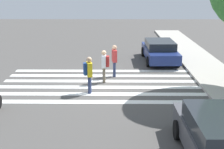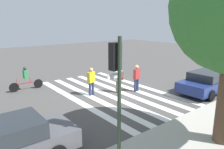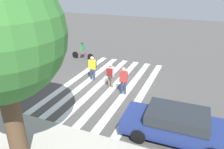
{
  "view_description": "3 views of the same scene",
  "coord_description": "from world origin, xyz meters",
  "px_view_note": "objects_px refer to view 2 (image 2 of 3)",
  "views": [
    {
      "loc": [
        15.03,
        0.77,
        4.9
      ],
      "look_at": [
        1.07,
        0.65,
        0.82
      ],
      "focal_mm": 50.0,
      "sensor_mm": 36.0,
      "label": 1
    },
    {
      "loc": [
        8.19,
        10.39,
        4.41
      ],
      "look_at": [
        0.6,
        0.76,
        1.42
      ],
      "focal_mm": 35.0,
      "sensor_mm": 36.0,
      "label": 2
    },
    {
      "loc": [
        -5.35,
        11.97,
        6.4
      ],
      "look_at": [
        -0.4,
        0.15,
        0.88
      ],
      "focal_mm": 35.0,
      "sensor_mm": 36.0,
      "label": 3
    }
  ],
  "objects_px": {
    "cyclist_far_lane": "(26,77)",
    "traffic_light": "(117,76)",
    "pedestrian_adult_blue_shirt": "(119,78)",
    "car_parked_dark_suv": "(209,81)",
    "pedestrian_adult_yellow_jacket": "(137,77)",
    "pedestrian_child_with_backpack": "(91,79)"
  },
  "relations": [
    {
      "from": "cyclist_far_lane",
      "to": "traffic_light",
      "type": "bearing_deg",
      "value": 91.21
    },
    {
      "from": "pedestrian_adult_blue_shirt",
      "to": "car_parked_dark_suv",
      "type": "bearing_deg",
      "value": -34.38
    },
    {
      "from": "cyclist_far_lane",
      "to": "pedestrian_adult_blue_shirt",
      "type": "bearing_deg",
      "value": 137.81
    },
    {
      "from": "pedestrian_adult_yellow_jacket",
      "to": "pedestrian_adult_blue_shirt",
      "type": "xyz_separation_m",
      "value": [
        1.07,
        -0.49,
        0.0
      ]
    },
    {
      "from": "traffic_light",
      "to": "pedestrian_adult_yellow_jacket",
      "type": "relative_size",
      "value": 2.31
    },
    {
      "from": "pedestrian_adult_blue_shirt",
      "to": "cyclist_far_lane",
      "type": "xyz_separation_m",
      "value": [
        4.42,
        -4.19,
        -0.12
      ]
    },
    {
      "from": "cyclist_far_lane",
      "to": "car_parked_dark_suv",
      "type": "bearing_deg",
      "value": 140.93
    },
    {
      "from": "pedestrian_adult_yellow_jacket",
      "to": "car_parked_dark_suv",
      "type": "height_order",
      "value": "pedestrian_adult_yellow_jacket"
    },
    {
      "from": "traffic_light",
      "to": "pedestrian_adult_blue_shirt",
      "type": "height_order",
      "value": "traffic_light"
    },
    {
      "from": "pedestrian_adult_yellow_jacket",
      "to": "pedestrian_adult_blue_shirt",
      "type": "bearing_deg",
      "value": -34.92
    },
    {
      "from": "pedestrian_child_with_backpack",
      "to": "pedestrian_adult_blue_shirt",
      "type": "height_order",
      "value": "pedestrian_child_with_backpack"
    },
    {
      "from": "pedestrian_adult_yellow_jacket",
      "to": "pedestrian_child_with_backpack",
      "type": "xyz_separation_m",
      "value": [
        2.69,
        -1.18,
        0.02
      ]
    },
    {
      "from": "traffic_light",
      "to": "pedestrian_adult_yellow_jacket",
      "type": "xyz_separation_m",
      "value": [
        -5.5,
        -4.67,
        -1.83
      ]
    },
    {
      "from": "traffic_light",
      "to": "pedestrian_child_with_backpack",
      "type": "bearing_deg",
      "value": -115.65
    },
    {
      "from": "traffic_light",
      "to": "car_parked_dark_suv",
      "type": "height_order",
      "value": "traffic_light"
    },
    {
      "from": "cyclist_far_lane",
      "to": "car_parked_dark_suv",
      "type": "height_order",
      "value": "cyclist_far_lane"
    },
    {
      "from": "pedestrian_adult_yellow_jacket",
      "to": "cyclist_far_lane",
      "type": "height_order",
      "value": "pedestrian_adult_yellow_jacket"
    },
    {
      "from": "traffic_light",
      "to": "cyclist_far_lane",
      "type": "relative_size",
      "value": 1.86
    },
    {
      "from": "traffic_light",
      "to": "car_parked_dark_suv",
      "type": "relative_size",
      "value": 0.85
    },
    {
      "from": "traffic_light",
      "to": "car_parked_dark_suv",
      "type": "bearing_deg",
      "value": -169.21
    },
    {
      "from": "car_parked_dark_suv",
      "to": "pedestrian_adult_blue_shirt",
      "type": "bearing_deg",
      "value": -38.27
    },
    {
      "from": "cyclist_far_lane",
      "to": "pedestrian_adult_yellow_jacket",
      "type": "bearing_deg",
      "value": 140.82
    }
  ]
}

